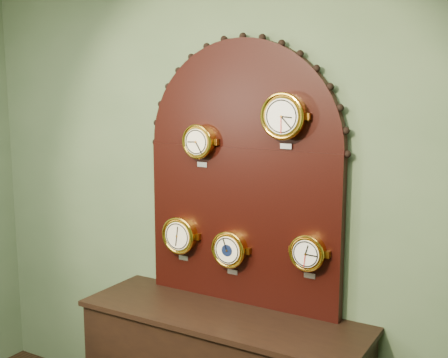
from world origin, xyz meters
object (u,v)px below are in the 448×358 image
Objects in this scene: arabic_clock at (284,116)px; barometer at (230,249)px; roman_clock at (199,141)px; tide_clock at (308,253)px; hygrometer at (180,235)px; display_board at (242,166)px.

arabic_clock is 1.12× the size of barometer.
roman_clock is at bearing 179.86° from arabic_clock.
arabic_clock is 0.83m from barometer.
tide_clock reaches higher than barometer.
hygrometer reaches higher than barometer.
tide_clock is at bearing 0.07° from barometer.
roman_clock is 0.64m from barometer.
barometer is (-0.04, -0.07, -0.47)m from display_board.
arabic_clock is at bearing -0.04° from hygrometer.
roman_clock is 0.88m from tide_clock.
display_board is 5.50× the size of hygrometer.
display_board reaches higher than roman_clock.
display_board is at bearing 58.54° from barometer.
roman_clock is 0.84× the size of arabic_clock.
arabic_clock is 0.99m from hygrometer.
tide_clock is at bearing 0.00° from roman_clock.
display_board is 0.48m from barometer.
display_board is 5.76× the size of barometer.
roman_clock is at bearing 0.30° from hygrometer.
hygrometer is at bearing -170.17° from display_board.
display_board reaches higher than arabic_clock.
display_board is 0.41m from arabic_clock.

